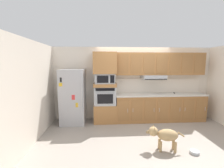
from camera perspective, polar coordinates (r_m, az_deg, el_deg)
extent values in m
plane|color=#9E9389|center=(4.74, 10.24, -16.60)|extent=(9.60, 9.60, 0.00)
cube|color=silver|center=(5.45, 7.77, 0.34)|extent=(6.20, 0.12, 2.50)
cube|color=silver|center=(4.58, -25.71, -1.74)|extent=(0.12, 7.10, 2.50)
cube|color=#ADADB2|center=(5.07, -14.46, -4.62)|extent=(0.76, 0.70, 1.76)
cylinder|color=silver|center=(4.64, -11.33, -4.40)|extent=(0.02, 0.02, 1.10)
cube|color=black|center=(4.70, -18.74, 1.48)|extent=(0.06, 0.01, 0.14)
cube|color=red|center=(4.71, -14.38, -4.89)|extent=(0.09, 0.01, 0.15)
cube|color=gold|center=(4.75, -13.10, -7.73)|extent=(0.07, 0.01, 0.14)
cube|color=gold|center=(4.72, -18.83, -0.24)|extent=(0.10, 0.01, 0.10)
cube|color=#A8703D|center=(5.20, -2.62, -10.69)|extent=(0.74, 0.62, 0.60)
cube|color=#A8AAAF|center=(5.05, -2.66, -4.21)|extent=(0.70, 0.58, 0.60)
cube|color=black|center=(4.77, -2.59, -5.65)|extent=(0.49, 0.01, 0.30)
cube|color=black|center=(4.71, -2.61, -2.10)|extent=(0.59, 0.01, 0.09)
cylinder|color=#A8AAAF|center=(4.71, -2.60, -3.41)|extent=(0.56, 0.02, 0.02)
cube|color=#A8703D|center=(4.99, -2.68, -0.27)|extent=(0.74, 0.62, 0.10)
cube|color=#A8AAAF|center=(4.96, -2.70, 2.13)|extent=(0.64, 0.53, 0.32)
cube|color=black|center=(4.69, -3.51, 1.80)|extent=(0.35, 0.01, 0.22)
cube|color=black|center=(4.70, 0.11, 1.83)|extent=(0.13, 0.01, 0.24)
cube|color=#A8703D|center=(4.94, -2.74, 7.91)|extent=(0.74, 0.62, 0.68)
cube|color=#A8703D|center=(5.52, 17.44, -8.45)|extent=(3.01, 0.60, 0.88)
cube|color=#9A6738|center=(4.91, 4.38, -9.91)|extent=(0.36, 0.01, 0.70)
cylinder|color=#BCBCC1|center=(4.91, 5.92, -9.91)|extent=(0.01, 0.01, 0.12)
cube|color=#9A6738|center=(4.99, 9.35, -9.71)|extent=(0.36, 0.01, 0.70)
cylinder|color=#BCBCC1|center=(4.95, 7.91, -9.83)|extent=(0.01, 0.01, 0.12)
cube|color=#9A6738|center=(5.10, 14.13, -9.46)|extent=(0.36, 0.01, 0.70)
cylinder|color=#BCBCC1|center=(5.12, 15.57, -9.42)|extent=(0.01, 0.01, 0.12)
cube|color=#9A6738|center=(5.24, 18.66, -9.15)|extent=(0.36, 0.01, 0.70)
cylinder|color=#BCBCC1|center=(5.18, 17.39, -9.30)|extent=(0.01, 0.01, 0.12)
cube|color=#9A6738|center=(5.42, 22.92, -8.82)|extent=(0.36, 0.01, 0.70)
cylinder|color=#BCBCC1|center=(5.46, 24.21, -8.75)|extent=(0.01, 0.01, 0.12)
cube|color=#9A6738|center=(5.62, 26.88, -8.46)|extent=(0.36, 0.01, 0.70)
cylinder|color=#BCBCC1|center=(5.54, 25.80, -8.61)|extent=(0.01, 0.01, 0.12)
cube|color=#9A6738|center=(5.85, 30.55, -8.09)|extent=(0.36, 0.01, 0.70)
cylinder|color=#BCBCC1|center=(5.91, 31.67, -8.02)|extent=(0.01, 0.01, 0.12)
cube|color=beige|center=(5.41, 17.64, -3.76)|extent=(3.05, 0.64, 0.04)
cube|color=white|center=(5.63, 16.69, -0.50)|extent=(3.05, 0.02, 0.50)
cube|color=#A8703D|center=(5.43, 17.58, 7.23)|extent=(3.01, 0.34, 0.74)
cube|color=#A8AAAF|center=(5.31, 15.35, 2.55)|extent=(0.76, 0.48, 0.14)
cube|color=black|center=(5.11, 16.13, 1.71)|extent=(0.72, 0.04, 0.02)
cube|color=#9A6738|center=(4.94, 4.14, 7.55)|extent=(0.36, 0.01, 0.63)
cube|color=#9A6738|center=(5.01, 9.05, 7.48)|extent=(0.36, 0.01, 0.63)
cube|color=#9A6738|center=(5.13, 13.78, 7.36)|extent=(0.36, 0.01, 0.63)
cube|color=#9A6738|center=(5.27, 18.28, 7.19)|extent=(0.36, 0.01, 0.63)
cube|color=#9A6738|center=(5.44, 22.51, 7.00)|extent=(0.36, 0.01, 0.63)
cube|color=#9A6738|center=(5.64, 26.45, 6.79)|extent=(0.36, 0.01, 0.63)
cube|color=#9A6738|center=(5.87, 30.11, 6.56)|extent=(0.36, 0.01, 0.63)
cylinder|color=black|center=(5.67, 22.38, -3.13)|extent=(0.04, 0.10, 0.03)
cylinder|color=silver|center=(5.70, 23.44, -3.12)|extent=(0.03, 0.12, 0.01)
ellipsoid|color=tan|center=(3.76, 20.21, -17.57)|extent=(0.48, 0.33, 0.26)
sphere|color=tan|center=(3.67, 15.28, -16.82)|extent=(0.21, 0.21, 0.21)
ellipsoid|color=olive|center=(3.66, 13.58, -17.16)|extent=(0.13, 0.10, 0.07)
cone|color=tan|center=(3.57, 15.76, -15.94)|extent=(0.06, 0.06, 0.07)
cone|color=tan|center=(3.70, 15.34, -15.06)|extent=(0.06, 0.06, 0.07)
cylinder|color=tan|center=(3.84, 24.61, -16.88)|extent=(0.15, 0.06, 0.12)
cylinder|color=tan|center=(3.78, 17.85, -21.57)|extent=(0.06, 0.06, 0.23)
cylinder|color=tan|center=(3.90, 17.36, -20.56)|extent=(0.06, 0.06, 0.23)
cylinder|color=tan|center=(3.86, 22.75, -21.17)|extent=(0.06, 0.06, 0.23)
cylinder|color=tan|center=(3.98, 22.09, -20.21)|extent=(0.06, 0.06, 0.23)
cylinder|color=#B2B7BC|center=(4.03, 28.67, -21.58)|extent=(0.20, 0.20, 0.06)
cylinder|color=brown|center=(4.03, 28.68, -21.47)|extent=(0.15, 0.15, 0.03)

